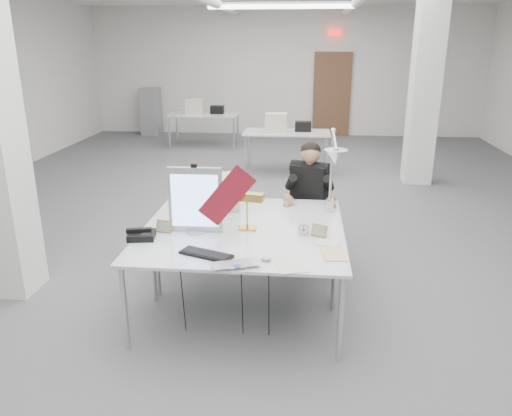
# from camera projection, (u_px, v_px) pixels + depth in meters

# --- Properties ---
(room_shell) EXTENTS (10.04, 14.04, 3.24)m
(room_shell) POSITION_uv_depth(u_px,v_px,m) (266.00, 96.00, 6.26)
(room_shell) COLOR #525254
(room_shell) RESTS_ON ground
(desk_main) EXTENTS (1.80, 0.90, 0.02)m
(desk_main) POSITION_uv_depth(u_px,v_px,m) (237.00, 248.00, 4.08)
(desk_main) COLOR silver
(desk_main) RESTS_ON room_shell
(desk_second) EXTENTS (1.80, 0.90, 0.02)m
(desk_second) POSITION_uv_depth(u_px,v_px,m) (249.00, 213.00, 4.93)
(desk_second) COLOR silver
(desk_second) RESTS_ON room_shell
(bg_desk_a) EXTENTS (1.60, 0.80, 0.02)m
(bg_desk_a) POSITION_uv_depth(u_px,v_px,m) (287.00, 132.00, 9.25)
(bg_desk_a) COLOR silver
(bg_desk_a) RESTS_ON room_shell
(bg_desk_b) EXTENTS (1.60, 0.80, 0.02)m
(bg_desk_b) POSITION_uv_depth(u_px,v_px,m) (204.00, 115.00, 11.51)
(bg_desk_b) COLOR silver
(bg_desk_b) RESTS_ON room_shell
(filing_cabinet) EXTENTS (0.45, 0.55, 1.20)m
(filing_cabinet) POSITION_uv_depth(u_px,v_px,m) (151.00, 111.00, 13.08)
(filing_cabinet) COLOR gray
(filing_cabinet) RESTS_ON room_shell
(office_chair) EXTENTS (0.72, 0.72, 1.16)m
(office_chair) POSITION_uv_depth(u_px,v_px,m) (309.00, 209.00, 5.55)
(office_chair) COLOR black
(office_chair) RESTS_ON room_shell
(seated_person) EXTENTS (0.61, 0.69, 0.85)m
(seated_person) POSITION_uv_depth(u_px,v_px,m) (310.00, 182.00, 5.40)
(seated_person) COLOR black
(seated_person) RESTS_ON office_chair
(monitor) EXTENTS (0.47, 0.06, 0.58)m
(monitor) POSITION_uv_depth(u_px,v_px,m) (195.00, 200.00, 4.33)
(monitor) COLOR #A7A7AB
(monitor) RESTS_ON desk_main
(pennant) EXTENTS (0.50, 0.08, 0.54)m
(pennant) POSITION_uv_depth(u_px,v_px,m) (227.00, 196.00, 4.25)
(pennant) COLOR maroon
(pennant) RESTS_ON monitor
(keyboard) EXTENTS (0.45, 0.29, 0.02)m
(keyboard) POSITION_uv_depth(u_px,v_px,m) (206.00, 254.00, 3.91)
(keyboard) COLOR black
(keyboard) RESTS_ON desk_main
(laptop) EXTENTS (0.41, 0.33, 0.03)m
(laptop) POSITION_uv_depth(u_px,v_px,m) (237.00, 268.00, 3.67)
(laptop) COLOR silver
(laptop) RESTS_ON desk_main
(mouse) EXTENTS (0.09, 0.07, 0.03)m
(mouse) POSITION_uv_depth(u_px,v_px,m) (266.00, 259.00, 3.82)
(mouse) COLOR #A2A2A7
(mouse) RESTS_ON desk_main
(bankers_lamp) EXTENTS (0.31, 0.17, 0.33)m
(bankers_lamp) POSITION_uv_depth(u_px,v_px,m) (247.00, 212.00, 4.42)
(bankers_lamp) COLOR gold
(bankers_lamp) RESTS_ON desk_main
(desk_phone) EXTENTS (0.25, 0.23, 0.06)m
(desk_phone) POSITION_uv_depth(u_px,v_px,m) (142.00, 235.00, 4.25)
(desk_phone) COLOR black
(desk_phone) RESTS_ON desk_main
(picture_frame_left) EXTENTS (0.15, 0.06, 0.11)m
(picture_frame_left) POSITION_uv_depth(u_px,v_px,m) (164.00, 226.00, 4.38)
(picture_frame_left) COLOR #AF894B
(picture_frame_left) RESTS_ON desk_main
(picture_frame_right) EXTENTS (0.14, 0.09, 0.11)m
(picture_frame_right) POSITION_uv_depth(u_px,v_px,m) (319.00, 231.00, 4.28)
(picture_frame_right) COLOR tan
(picture_frame_right) RESTS_ON desk_main
(desk_clock) EXTENTS (0.10, 0.04, 0.10)m
(desk_clock) POSITION_uv_depth(u_px,v_px,m) (303.00, 229.00, 4.33)
(desk_clock) COLOR #A7A7AC
(desk_clock) RESTS_ON desk_main
(paper_stack_a) EXTENTS (0.29, 0.36, 0.01)m
(paper_stack_a) POSITION_uv_depth(u_px,v_px,m) (291.00, 264.00, 3.76)
(paper_stack_a) COLOR silver
(paper_stack_a) RESTS_ON desk_main
(paper_stack_b) EXTENTS (0.22, 0.29, 0.01)m
(paper_stack_b) POSITION_uv_depth(u_px,v_px,m) (334.00, 254.00, 3.94)
(paper_stack_b) COLOR #E9CB8B
(paper_stack_b) RESTS_ON desk_main
(paper_stack_c) EXTENTS (0.23, 0.19, 0.01)m
(paper_stack_c) POSITION_uv_depth(u_px,v_px,m) (328.00, 243.00, 4.15)
(paper_stack_c) COLOR silver
(paper_stack_c) RESTS_ON desk_main
(beige_monitor) EXTENTS (0.45, 0.44, 0.34)m
(beige_monitor) POSITION_uv_depth(u_px,v_px,m) (219.00, 193.00, 4.96)
(beige_monitor) COLOR beige
(beige_monitor) RESTS_ON desk_second
(architect_lamp) EXTENTS (0.43, 0.74, 0.90)m
(architect_lamp) POSITION_uv_depth(u_px,v_px,m) (333.00, 173.00, 4.56)
(architect_lamp) COLOR silver
(architect_lamp) RESTS_ON desk_second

